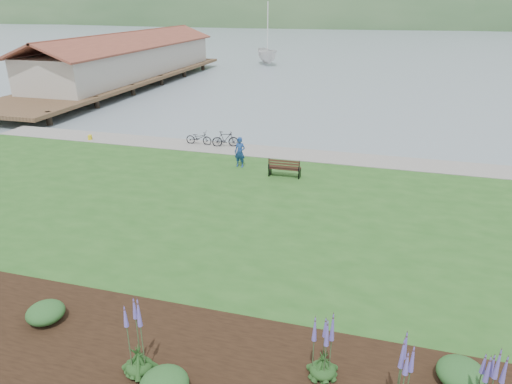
{
  "coord_description": "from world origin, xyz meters",
  "views": [
    {
      "loc": [
        6.91,
        -17.36,
        8.43
      ],
      "look_at": [
        2.31,
        -1.05,
        1.3
      ],
      "focal_mm": 32.0,
      "sensor_mm": 36.0,
      "label": 1
    }
  ],
  "objects_px": {
    "park_bench": "(284,168)",
    "person": "(240,150)",
    "bicycle_a": "(199,138)",
    "sailboat": "(267,65)"
  },
  "relations": [
    {
      "from": "park_bench",
      "to": "sailboat",
      "type": "relative_size",
      "value": 0.06
    },
    {
      "from": "park_bench",
      "to": "person",
      "type": "distance_m",
      "value": 2.72
    },
    {
      "from": "park_bench",
      "to": "bicycle_a",
      "type": "distance_m",
      "value": 7.29
    },
    {
      "from": "bicycle_a",
      "to": "sailboat",
      "type": "distance_m",
      "value": 40.94
    },
    {
      "from": "person",
      "to": "sailboat",
      "type": "bearing_deg",
      "value": 108.14
    },
    {
      "from": "park_bench",
      "to": "person",
      "type": "xyz_separation_m",
      "value": [
        -2.55,
        0.83,
        0.45
      ]
    },
    {
      "from": "person",
      "to": "sailboat",
      "type": "distance_m",
      "value": 44.67
    },
    {
      "from": "park_bench",
      "to": "bicycle_a",
      "type": "height_order",
      "value": "park_bench"
    },
    {
      "from": "person",
      "to": "sailboat",
      "type": "height_order",
      "value": "sailboat"
    },
    {
      "from": "bicycle_a",
      "to": "sailboat",
      "type": "height_order",
      "value": "sailboat"
    }
  ]
}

